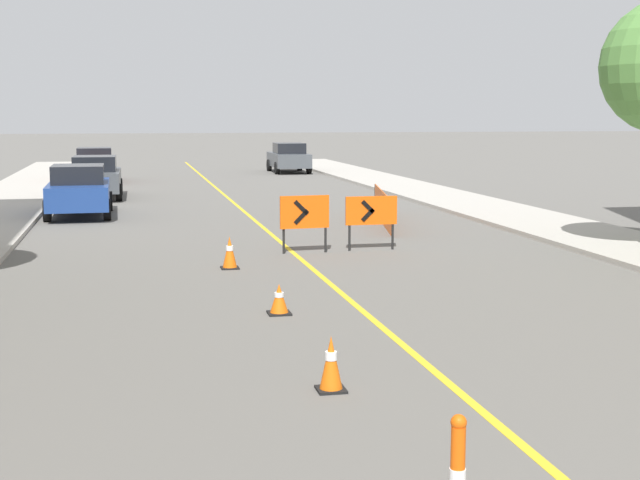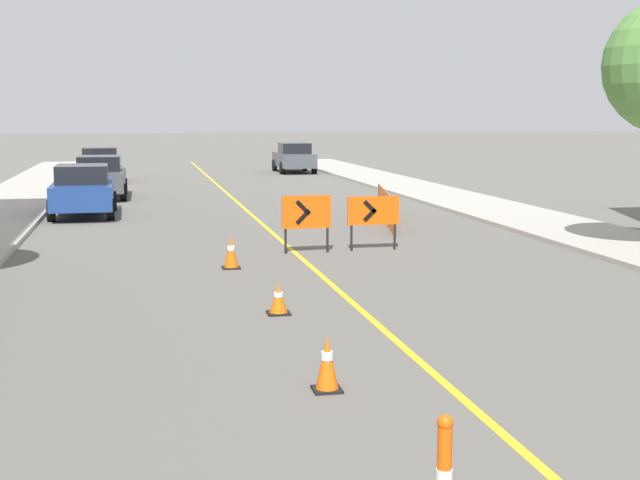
# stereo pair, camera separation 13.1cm
# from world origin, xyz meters

# --- Properties ---
(lane_stripe) EXTENTS (0.12, 60.67, 0.01)m
(lane_stripe) POSITION_xyz_m (0.00, 30.34, 0.00)
(lane_stripe) COLOR gold
(lane_stripe) RESTS_ON ground_plane
(sidewalk_right) EXTENTS (3.05, 60.67, 0.12)m
(sidewalk_right) POSITION_xyz_m (7.83, 30.34, 0.06)
(sidewalk_right) COLOR #ADA89E
(sidewalk_right) RESTS_ON ground_plane
(traffic_cone_third) EXTENTS (0.33, 0.33, 0.65)m
(traffic_cone_third) POSITION_xyz_m (-1.41, 11.32, 0.32)
(traffic_cone_third) COLOR black
(traffic_cone_third) RESTS_ON ground_plane
(traffic_cone_fourth) EXTENTS (0.36, 0.36, 0.49)m
(traffic_cone_fourth) POSITION_xyz_m (-1.34, 15.33, 0.24)
(traffic_cone_fourth) COLOR black
(traffic_cone_fourth) RESTS_ON ground_plane
(traffic_cone_fifth) EXTENTS (0.37, 0.37, 0.66)m
(traffic_cone_fifth) POSITION_xyz_m (-1.64, 19.67, 0.33)
(traffic_cone_fifth) COLOR black
(traffic_cone_fifth) RESTS_ON ground_plane
(arrow_barricade_primary) EXTENTS (1.14, 0.14, 1.31)m
(arrow_barricade_primary) POSITION_xyz_m (0.25, 21.37, 0.90)
(arrow_barricade_primary) COLOR #EF560C
(arrow_barricade_primary) RESTS_ON ground_plane
(arrow_barricade_secondary) EXTENTS (1.22, 0.09, 1.26)m
(arrow_barricade_secondary) POSITION_xyz_m (1.84, 21.47, 0.88)
(arrow_barricade_secondary) COLOR #EF560C
(arrow_barricade_secondary) RESTS_ON ground_plane
(safety_mesh_fence) EXTENTS (1.18, 5.75, 0.92)m
(safety_mesh_fence) POSITION_xyz_m (3.51, 26.25, 0.46)
(safety_mesh_fence) COLOR #EF560C
(safety_mesh_fence) RESTS_ON ground_plane
(parked_car_curb_near) EXTENTS (1.94, 4.32, 1.59)m
(parked_car_curb_near) POSITION_xyz_m (-5.14, 30.02, 0.80)
(parked_car_curb_near) COLOR navy
(parked_car_curb_near) RESTS_ON ground_plane
(parked_car_curb_mid) EXTENTS (1.94, 4.32, 1.59)m
(parked_car_curb_mid) POSITION_xyz_m (-4.85, 35.98, 0.80)
(parked_car_curb_mid) COLOR #474C51
(parked_car_curb_mid) RESTS_ON ground_plane
(parked_car_curb_far) EXTENTS (1.94, 4.33, 1.59)m
(parked_car_curb_far) POSITION_xyz_m (-5.16, 44.46, 0.80)
(parked_car_curb_far) COLOR maroon
(parked_car_curb_far) RESTS_ON ground_plane
(parked_car_opposite_side) EXTENTS (1.94, 4.33, 1.59)m
(parked_car_opposite_side) POSITION_xyz_m (4.82, 49.12, 0.80)
(parked_car_opposite_side) COLOR #474C51
(parked_car_opposite_side) RESTS_ON ground_plane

